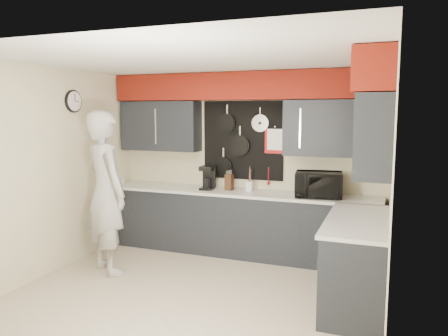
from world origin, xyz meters
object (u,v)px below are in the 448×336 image
at_px(microwave, 318,185).
at_px(person, 106,193).
at_px(utensil_crock, 249,186).
at_px(knife_block, 229,182).
at_px(coffee_maker, 208,177).

distance_m(microwave, person, 2.76).
xyz_separation_m(utensil_crock, person, (-1.49, -1.31, 0.04)).
xyz_separation_m(knife_block, person, (-1.19, -1.29, -0.01)).
distance_m(microwave, knife_block, 1.28).
xyz_separation_m(knife_block, utensil_crock, (0.30, 0.02, -0.04)).
relative_size(knife_block, person, 0.11).
bearing_deg(coffee_maker, knife_block, 0.81).
height_order(knife_block, person, person).
height_order(microwave, utensil_crock, microwave).
bearing_deg(utensil_crock, coffee_maker, -174.67).
bearing_deg(microwave, coffee_maker, 171.07).
bearing_deg(utensil_crock, knife_block, -176.77).
bearing_deg(coffee_maker, microwave, -7.44).
distance_m(knife_block, utensil_crock, 0.30).
relative_size(knife_block, utensil_crock, 1.59).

